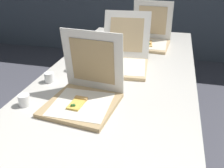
% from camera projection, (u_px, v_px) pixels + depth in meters
% --- Properties ---
extents(table, '(0.99, 2.49, 0.76)m').
position_uv_depth(table, '(116.00, 85.00, 1.58)').
color(table, beige).
rests_on(table, ground).
extents(pizza_box_front, '(0.38, 0.38, 0.37)m').
position_uv_depth(pizza_box_front, '(84.00, 95.00, 1.28)').
color(pizza_box_front, tan).
rests_on(pizza_box_front, table).
extents(pizza_box_middle, '(0.38, 0.50, 0.35)m').
position_uv_depth(pizza_box_middle, '(123.00, 60.00, 1.73)').
color(pizza_box_middle, tan).
rests_on(pizza_box_middle, table).
extents(pizza_box_back, '(0.37, 0.37, 0.37)m').
position_uv_depth(pizza_box_back, '(149.00, 39.00, 2.16)').
color(pizza_box_back, tan).
rests_on(pizza_box_back, table).
extents(cup_white_far, '(0.06, 0.06, 0.06)m').
position_uv_depth(cup_white_far, '(99.00, 51.00, 1.94)').
color(cup_white_far, white).
rests_on(cup_white_far, table).
extents(cup_white_near_left, '(0.06, 0.06, 0.06)m').
position_uv_depth(cup_white_near_left, '(24.00, 100.00, 1.27)').
color(cup_white_near_left, white).
rests_on(cup_white_near_left, table).
extents(cup_white_near_center, '(0.06, 0.06, 0.06)m').
position_uv_depth(cup_white_near_center, '(49.00, 77.00, 1.52)').
color(cup_white_near_center, white).
rests_on(cup_white_near_center, table).
extents(cup_white_mid, '(0.06, 0.06, 0.06)m').
position_uv_depth(cup_white_mid, '(73.00, 66.00, 1.67)').
color(cup_white_mid, white).
rests_on(cup_white_mid, table).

